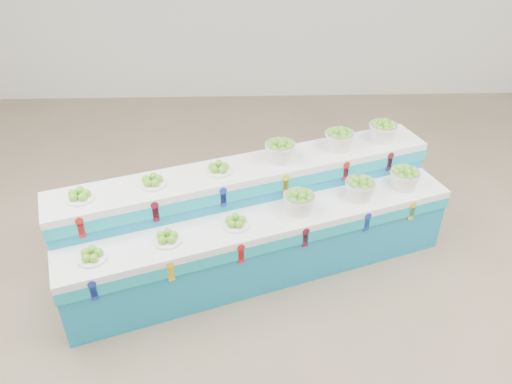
# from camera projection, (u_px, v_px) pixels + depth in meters

# --- Properties ---
(ground) EXTENTS (10.00, 10.00, 0.00)m
(ground) POSITION_uv_depth(u_px,v_px,m) (296.00, 318.00, 4.68)
(ground) COLOR #6C6048
(ground) RESTS_ON ground
(display_stand) EXTENTS (3.94, 2.18, 1.02)m
(display_stand) POSITION_uv_depth(u_px,v_px,m) (256.00, 222.00, 5.03)
(display_stand) COLOR #188AB7
(display_stand) RESTS_ON ground
(plate_lower_left) EXTENTS (0.32, 0.32, 0.10)m
(plate_lower_left) POSITION_uv_depth(u_px,v_px,m) (91.00, 255.00, 4.24)
(plate_lower_left) COLOR white
(plate_lower_left) RESTS_ON display_stand
(plate_lower_mid) EXTENTS (0.32, 0.32, 0.10)m
(plate_lower_mid) POSITION_uv_depth(u_px,v_px,m) (167.00, 237.00, 4.43)
(plate_lower_mid) COLOR white
(plate_lower_mid) RESTS_ON display_stand
(plate_lower_right) EXTENTS (0.32, 0.32, 0.10)m
(plate_lower_right) POSITION_uv_depth(u_px,v_px,m) (236.00, 221.00, 4.62)
(plate_lower_right) COLOR white
(plate_lower_right) RESTS_ON display_stand
(basket_lower_left) EXTENTS (0.38, 0.38, 0.22)m
(basket_lower_left) POSITION_uv_depth(u_px,v_px,m) (299.00, 201.00, 4.77)
(basket_lower_left) COLOR silver
(basket_lower_left) RESTS_ON display_stand
(basket_lower_mid) EXTENTS (0.38, 0.38, 0.22)m
(basket_lower_mid) POSITION_uv_depth(u_px,v_px,m) (360.00, 188.00, 4.96)
(basket_lower_mid) COLOR silver
(basket_lower_mid) RESTS_ON display_stand
(basket_lower_right) EXTENTS (0.38, 0.38, 0.22)m
(basket_lower_right) POSITION_uv_depth(u_px,v_px,m) (405.00, 178.00, 5.11)
(basket_lower_right) COLOR silver
(basket_lower_right) RESTS_ON display_stand
(plate_upper_left) EXTENTS (0.32, 0.32, 0.10)m
(plate_upper_left) POSITION_uv_depth(u_px,v_px,m) (79.00, 195.00, 4.44)
(plate_upper_left) COLOR white
(plate_upper_left) RESTS_ON display_stand
(plate_upper_mid) EXTENTS (0.32, 0.32, 0.10)m
(plate_upper_mid) POSITION_uv_depth(u_px,v_px,m) (152.00, 180.00, 4.63)
(plate_upper_mid) COLOR white
(plate_upper_mid) RESTS_ON display_stand
(plate_upper_right) EXTENTS (0.32, 0.32, 0.10)m
(plate_upper_right) POSITION_uv_depth(u_px,v_px,m) (219.00, 167.00, 4.81)
(plate_upper_right) COLOR white
(plate_upper_right) RESTS_ON display_stand
(basket_upper_left) EXTENTS (0.38, 0.38, 0.22)m
(basket_upper_left) POSITION_uv_depth(u_px,v_px,m) (280.00, 150.00, 4.97)
(basket_upper_left) COLOR silver
(basket_upper_left) RESTS_ON display_stand
(basket_upper_mid) EXTENTS (0.38, 0.38, 0.22)m
(basket_upper_mid) POSITION_uv_depth(u_px,v_px,m) (340.00, 139.00, 5.16)
(basket_upper_mid) COLOR silver
(basket_upper_mid) RESTS_ON display_stand
(basket_upper_right) EXTENTS (0.38, 0.38, 0.22)m
(basket_upper_right) POSITION_uv_depth(u_px,v_px,m) (383.00, 130.00, 5.31)
(basket_upper_right) COLOR silver
(basket_upper_right) RESTS_ON display_stand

